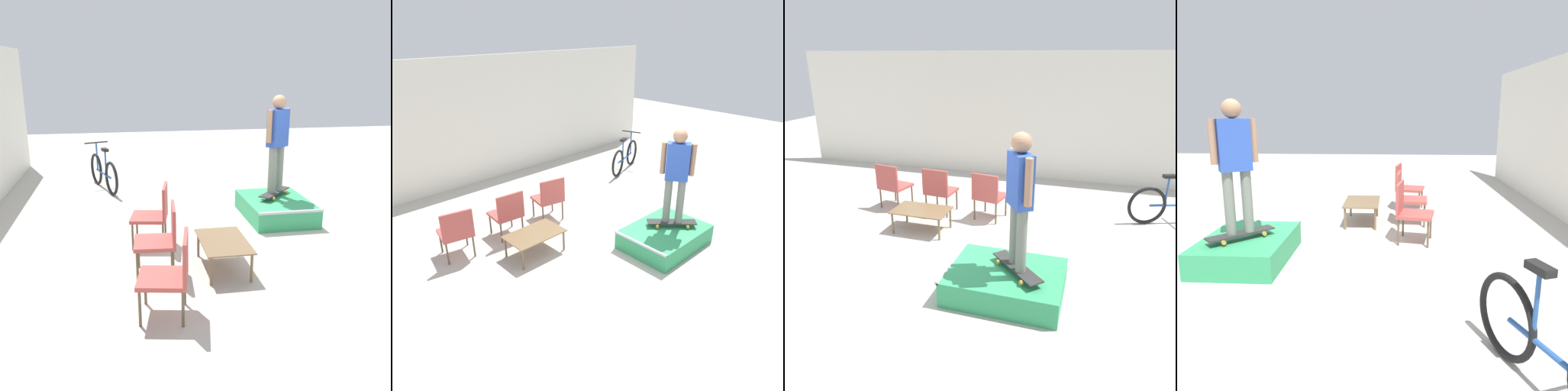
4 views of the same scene
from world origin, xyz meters
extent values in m
plane|color=#B7B2A8|center=(0.00, 0.00, 0.00)|extent=(24.00, 24.00, 0.00)
cube|color=white|center=(0.00, 4.51, 1.50)|extent=(12.00, 0.06, 3.00)
cube|color=#339E60|center=(0.90, -0.56, 0.17)|extent=(1.46, 1.09, 0.33)
cylinder|color=#B7B7BC|center=(0.17, -0.56, 0.33)|extent=(0.05, 1.09, 0.05)
cube|color=#2D2D2D|center=(1.04, -0.59, 0.42)|extent=(0.76, 0.75, 0.02)
cylinder|color=gold|center=(1.31, -0.70, 0.39)|extent=(0.06, 0.06, 0.05)
cylinder|color=gold|center=(1.15, -0.86, 0.39)|extent=(0.06, 0.06, 0.05)
cylinder|color=gold|center=(0.93, -0.32, 0.39)|extent=(0.06, 0.06, 0.05)
cylinder|color=gold|center=(0.77, -0.48, 0.39)|extent=(0.06, 0.06, 0.05)
cylinder|color=gray|center=(0.98, -0.50, 0.84)|extent=(0.13, 0.13, 0.81)
cylinder|color=gray|center=(1.10, -0.68, 0.84)|extent=(0.13, 0.13, 0.81)
cube|color=#2D51B7|center=(1.04, -0.59, 1.56)|extent=(0.38, 0.43, 0.64)
cylinder|color=#A87A5B|center=(0.91, -0.39, 1.61)|extent=(0.09, 0.09, 0.54)
cylinder|color=#A87A5B|center=(1.17, -0.79, 1.61)|extent=(0.09, 0.09, 0.54)
sphere|color=#A87A5B|center=(1.04, -0.59, 2.00)|extent=(0.24, 0.24, 0.24)
cube|color=brown|center=(-0.95, 0.83, 0.39)|extent=(0.96, 0.61, 0.02)
cylinder|color=brown|center=(-1.38, 0.57, 0.19)|extent=(0.04, 0.04, 0.38)
cylinder|color=brown|center=(-0.52, 0.57, 0.19)|extent=(0.04, 0.04, 0.38)
cylinder|color=brown|center=(-1.38, 1.08, 0.19)|extent=(0.04, 0.04, 0.38)
cylinder|color=brown|center=(-0.52, 1.08, 0.19)|extent=(0.04, 0.04, 0.38)
cylinder|color=brown|center=(-1.68, 1.89, 0.20)|extent=(0.03, 0.03, 0.41)
cylinder|color=brown|center=(-2.11, 1.98, 0.20)|extent=(0.03, 0.03, 0.41)
cylinder|color=brown|center=(-1.76, 1.46, 0.20)|extent=(0.03, 0.03, 0.41)
cylinder|color=brown|center=(-2.19, 1.54, 0.20)|extent=(0.03, 0.03, 0.41)
cube|color=#B74C47|center=(-1.93, 1.72, 0.43)|extent=(0.61, 0.61, 0.05)
cube|color=#B74C47|center=(-1.98, 1.48, 0.69)|extent=(0.52, 0.14, 0.46)
cylinder|color=brown|center=(-0.71, 1.92, 0.20)|extent=(0.03, 0.03, 0.41)
cylinder|color=brown|center=(-1.15, 1.96, 0.20)|extent=(0.03, 0.03, 0.41)
cylinder|color=brown|center=(-0.75, 1.48, 0.20)|extent=(0.03, 0.03, 0.41)
cylinder|color=brown|center=(-1.18, 1.52, 0.20)|extent=(0.03, 0.03, 0.41)
cube|color=#B74C47|center=(-0.95, 1.72, 0.43)|extent=(0.56, 0.56, 0.05)
cube|color=#B74C47|center=(-0.97, 1.48, 0.69)|extent=(0.52, 0.08, 0.46)
cylinder|color=brown|center=(0.30, 1.89, 0.20)|extent=(0.03, 0.03, 0.41)
cylinder|color=brown|center=(-0.14, 1.97, 0.20)|extent=(0.03, 0.03, 0.41)
cylinder|color=brown|center=(0.22, 1.46, 0.20)|extent=(0.03, 0.03, 0.41)
cylinder|color=brown|center=(-0.22, 1.54, 0.20)|extent=(0.03, 0.03, 0.41)
cube|color=#B74C47|center=(0.04, 1.72, 0.43)|extent=(0.61, 0.61, 0.05)
cube|color=#B74C47|center=(0.00, 1.48, 0.69)|extent=(0.52, 0.13, 0.46)
torus|color=black|center=(2.81, 2.29, 0.35)|extent=(0.69, 0.29, 0.71)
cylinder|color=#2856A3|center=(3.29, 2.47, 0.35)|extent=(0.88, 0.35, 0.04)
cylinder|color=#2856A3|center=(3.12, 2.40, 0.61)|extent=(0.04, 0.04, 0.52)
cube|color=black|center=(3.12, 2.40, 0.90)|extent=(0.24, 0.17, 0.06)
camera|label=1|loc=(-6.06, 2.10, 2.56)|focal=40.00mm
camera|label=2|loc=(-4.20, -3.87, 3.66)|focal=35.00mm
camera|label=3|loc=(1.83, -4.67, 2.91)|focal=35.00mm
camera|label=4|loc=(5.64, 1.38, 1.97)|focal=35.00mm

